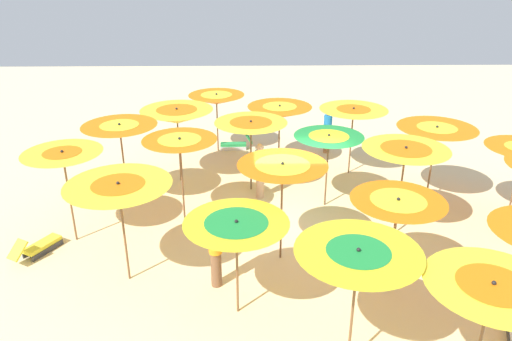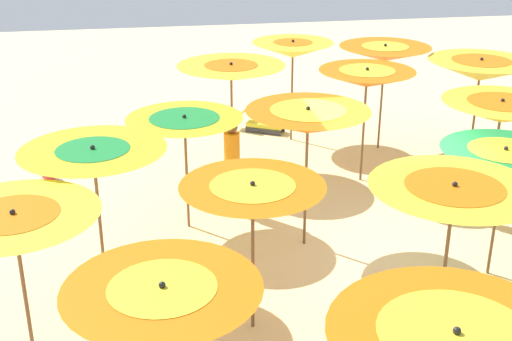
% 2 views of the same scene
% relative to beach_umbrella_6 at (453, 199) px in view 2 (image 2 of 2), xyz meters
% --- Properties ---
extents(ground, '(41.80, 41.80, 0.04)m').
position_rel_beach_umbrella_6_xyz_m(ground, '(2.51, -0.19, -2.25)').
color(ground, beige).
extents(beach_umbrella_6, '(2.16, 2.16, 2.47)m').
position_rel_beach_umbrella_6_xyz_m(beach_umbrella_6, '(0.00, 0.00, 0.00)').
color(beach_umbrella_6, brown).
rests_on(beach_umbrella_6, ground).
extents(beach_umbrella_7, '(1.97, 1.97, 2.22)m').
position_rel_beach_umbrella_6_xyz_m(beach_umbrella_7, '(1.65, -1.61, -0.26)').
color(beach_umbrella_7, brown).
rests_on(beach_umbrella_7, ground).
extents(beach_umbrella_8, '(2.19, 2.19, 2.27)m').
position_rel_beach_umbrella_6_xyz_m(beach_umbrella_8, '(3.81, -2.70, -0.21)').
color(beach_umbrella_8, brown).
rests_on(beach_umbrella_8, ground).
extents(beach_umbrella_9, '(2.25, 2.25, 2.46)m').
position_rel_beach_umbrella_6_xyz_m(beach_umbrella_9, '(6.10, -3.41, -0.05)').
color(beach_umbrella_9, brown).
rests_on(beach_umbrella_9, ground).
extents(beach_umbrella_10, '(2.00, 2.00, 2.31)m').
position_rel_beach_umbrella_6_xyz_m(beach_umbrella_10, '(-1.47, 3.70, -0.18)').
color(beach_umbrella_10, brown).
rests_on(beach_umbrella_10, ground).
extents(beach_umbrella_11, '(1.96, 1.96, 2.29)m').
position_rel_beach_umbrella_6_xyz_m(beach_umbrella_11, '(0.85, 2.42, -0.18)').
color(beach_umbrella_11, brown).
rests_on(beach_umbrella_11, ground).
extents(beach_umbrella_12, '(2.06, 2.06, 2.54)m').
position_rel_beach_umbrella_6_xyz_m(beach_umbrella_12, '(3.13, 1.12, 0.05)').
color(beach_umbrella_12, brown).
rests_on(beach_umbrella_12, ground).
extents(beach_umbrella_13, '(1.96, 1.96, 2.47)m').
position_rel_beach_umbrella_6_xyz_m(beach_umbrella_13, '(5.67, -0.73, 0.01)').
color(beach_umbrella_13, brown).
rests_on(beach_umbrella_13, ground).
extents(beach_umbrella_14, '(2.09, 2.09, 2.53)m').
position_rel_beach_umbrella_6_xyz_m(beach_umbrella_14, '(7.46, -1.74, 0.07)').
color(beach_umbrella_14, brown).
rests_on(beach_umbrella_14, ground).
extents(beach_umbrella_15, '(2.05, 2.05, 2.39)m').
position_rel_beach_umbrella_6_xyz_m(beach_umbrella_15, '(0.27, 5.35, -0.07)').
color(beach_umbrella_15, brown).
rests_on(beach_umbrella_15, ground).
extents(beach_umbrella_16, '(2.12, 2.12, 2.45)m').
position_rel_beach_umbrella_6_xyz_m(beach_umbrella_16, '(2.12, 4.52, -0.03)').
color(beach_umbrella_16, brown).
rests_on(beach_umbrella_16, ground).
extents(beach_umbrella_17, '(2.06, 2.06, 2.18)m').
position_rel_beach_umbrella_6_xyz_m(beach_umbrella_17, '(4.14, 3.07, -0.28)').
color(beach_umbrella_17, brown).
rests_on(beach_umbrella_17, ground).
extents(beach_umbrella_18, '(2.27, 2.27, 2.45)m').
position_rel_beach_umbrella_6_xyz_m(beach_umbrella_18, '(6.64, 1.91, -0.00)').
color(beach_umbrella_18, brown).
rests_on(beach_umbrella_18, ground).
extents(beach_umbrella_19, '(1.92, 1.92, 2.50)m').
position_rel_beach_umbrella_6_xyz_m(beach_umbrella_19, '(8.38, 0.20, 0.02)').
color(beach_umbrella_19, brown).
rests_on(beach_umbrella_19, ground).
extents(lounger_0, '(0.97, 1.36, 0.60)m').
position_rel_beach_umbrella_6_xyz_m(lounger_0, '(9.09, 0.83, -2.03)').
color(lounger_0, '#333338').
rests_on(lounger_0, ground).
extents(beachgoer_0, '(0.30, 0.30, 1.85)m').
position_rel_beach_umbrella_6_xyz_m(beachgoer_0, '(4.63, 2.18, -1.26)').
color(beachgoer_0, brown).
rests_on(beachgoer_0, ground).
extents(beachgoer_2, '(0.30, 0.30, 1.74)m').
position_rel_beach_umbrella_6_xyz_m(beachgoer_2, '(3.55, -2.14, -1.32)').
color(beachgoer_2, '#D8A87F').
rests_on(beachgoer_2, ground).
extents(beach_ball, '(0.35, 0.35, 0.35)m').
position_rel_beach_umbrella_6_xyz_m(beach_ball, '(6.78, 5.84, -2.06)').
color(beach_ball, red).
rests_on(beach_ball, ground).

